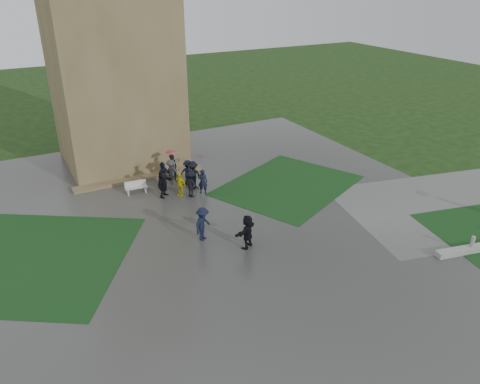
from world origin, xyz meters
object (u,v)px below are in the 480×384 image
pedestrian_mid (203,224)px  bench (136,187)px  pedestrian_near (247,232)px  tower (109,37)px

pedestrian_mid → bench: bearing=66.3°
pedestrian_mid → pedestrian_near: pedestrian_mid is taller
bench → pedestrian_near: size_ratio=0.78×
tower → pedestrian_near: size_ratio=9.81×
pedestrian_near → bench: bearing=-101.4°
bench → pedestrian_near: 9.72m
bench → tower: bearing=86.7°
tower → pedestrian_near: (2.34, -15.54, -8.06)m
pedestrian_mid → pedestrian_near: (1.72, -1.77, -0.02)m
pedestrian_near → pedestrian_mid: bearing=-76.4°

